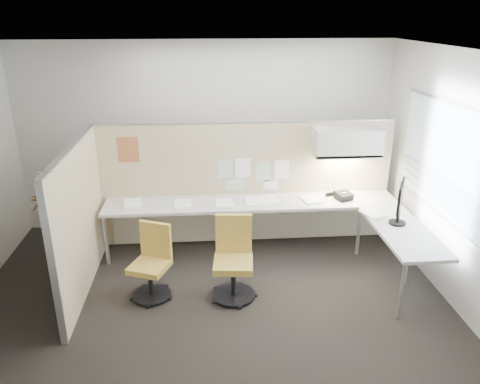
{
  "coord_description": "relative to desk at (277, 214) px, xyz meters",
  "views": [
    {
      "loc": [
        -0.03,
        -4.6,
        3.16
      ],
      "look_at": [
        0.4,
        0.8,
        1.06
      ],
      "focal_mm": 35.0,
      "sensor_mm": 36.0,
      "label": 1
    }
  ],
  "objects": [
    {
      "name": "floor",
      "position": [
        -0.93,
        -1.13,
        -0.61
      ],
      "size": [
        5.5,
        4.5,
        0.01
      ],
      "primitive_type": "cube",
      "color": "black",
      "rests_on": "ground"
    },
    {
      "name": "ceiling",
      "position": [
        -0.93,
        -1.13,
        2.2
      ],
      "size": [
        5.5,
        4.5,
        0.01
      ],
      "primitive_type": "cube",
      "color": "white",
      "rests_on": "wall_back"
    },
    {
      "name": "wall_back",
      "position": [
        -0.93,
        1.12,
        0.8
      ],
      "size": [
        5.5,
        0.02,
        2.8
      ],
      "primitive_type": "cube",
      "color": "beige",
      "rests_on": "ground"
    },
    {
      "name": "wall_front",
      "position": [
        -0.93,
        -3.38,
        0.8
      ],
      "size": [
        5.5,
        0.02,
        2.8
      ],
      "primitive_type": "cube",
      "color": "beige",
      "rests_on": "ground"
    },
    {
      "name": "wall_right",
      "position": [
        1.82,
        -1.13,
        0.8
      ],
      "size": [
        0.02,
        4.5,
        2.8
      ],
      "primitive_type": "cube",
      "color": "beige",
      "rests_on": "ground"
    },
    {
      "name": "window_pane",
      "position": [
        1.79,
        -1.13,
        0.95
      ],
      "size": [
        0.01,
        2.8,
        1.3
      ],
      "primitive_type": "cube",
      "color": "#A2B1BC",
      "rests_on": "wall_right"
    },
    {
      "name": "partition_back",
      "position": [
        -0.38,
        0.47,
        0.27
      ],
      "size": [
        4.1,
        0.06,
        1.75
      ],
      "primitive_type": "cube",
      "color": "#CFB68F",
      "rests_on": "floor"
    },
    {
      "name": "partition_left",
      "position": [
        -2.43,
        -0.63,
        0.27
      ],
      "size": [
        0.06,
        2.2,
        1.75
      ],
      "primitive_type": "cube",
      "color": "#CFB68F",
      "rests_on": "floor"
    },
    {
      "name": "desk",
      "position": [
        0.0,
        0.0,
        0.0
      ],
      "size": [
        4.0,
        2.07,
        0.73
      ],
      "color": "beige",
      "rests_on": "floor"
    },
    {
      "name": "overhead_bin",
      "position": [
        0.97,
        0.26,
        0.91
      ],
      "size": [
        0.9,
        0.36,
        0.38
      ],
      "primitive_type": "cube",
      "color": "beige",
      "rests_on": "partition_back"
    },
    {
      "name": "task_light_strip",
      "position": [
        0.97,
        0.26,
        0.7
      ],
      "size": [
        0.6,
        0.06,
        0.02
      ],
      "primitive_type": "cube",
      "color": "#FFEABF",
      "rests_on": "overhead_bin"
    },
    {
      "name": "pinned_papers",
      "position": [
        -0.3,
        0.44,
        0.43
      ],
      "size": [
        1.01,
        0.0,
        0.47
      ],
      "color": "#8CBF8C",
      "rests_on": "partition_back"
    },
    {
      "name": "poster",
      "position": [
        -1.98,
        0.44,
        0.82
      ],
      "size": [
        0.28,
        0.0,
        0.35
      ],
      "primitive_type": "cube",
      "color": "orange",
      "rests_on": "partition_back"
    },
    {
      "name": "chair_left",
      "position": [
        -1.61,
        -0.88,
        -0.2
      ],
      "size": [
        0.53,
        0.54,
        0.87
      ],
      "rotation": [
        0.0,
        0.0,
        -0.39
      ],
      "color": "black",
      "rests_on": "floor"
    },
    {
      "name": "chair_right",
      "position": [
        -0.66,
        -0.95,
        -0.16
      ],
      "size": [
        0.51,
        0.51,
        0.96
      ],
      "rotation": [
        0.0,
        0.0,
        -0.1
      ],
      "color": "black",
      "rests_on": "floor"
    },
    {
      "name": "monitor",
      "position": [
        1.37,
        -0.71,
        0.43
      ],
      "size": [
        0.26,
        0.46,
        0.53
      ],
      "rotation": [
        0.0,
        0.0,
        1.09
      ],
      "color": "black",
      "rests_on": "desk"
    },
    {
      "name": "phone",
      "position": [
        0.94,
        0.12,
        0.18
      ],
      "size": [
        0.26,
        0.25,
        0.12
      ],
      "rotation": [
        0.0,
        0.0,
        0.35
      ],
      "color": "black",
      "rests_on": "desk"
    },
    {
      "name": "stapler",
      "position": [
        0.79,
        0.27,
        0.15
      ],
      "size": [
        0.15,
        0.08,
        0.05
      ],
      "primitive_type": "cube",
      "rotation": [
        0.0,
        0.0,
        0.26
      ],
      "color": "black",
      "rests_on": "desk"
    },
    {
      "name": "tape_dispenser",
      "position": [
        0.89,
        0.2,
        0.16
      ],
      "size": [
        0.11,
        0.07,
        0.06
      ],
      "primitive_type": "cube",
      "rotation": [
        0.0,
        0.0,
        -0.11
      ],
      "color": "black",
      "rests_on": "desk"
    },
    {
      "name": "coat_hook",
      "position": [
        -2.51,
        -1.51,
        0.82
      ],
      "size": [
        0.18,
        0.44,
        1.32
      ],
      "color": "silver",
      "rests_on": "partition_left"
    },
    {
      "name": "paper_stack_0",
      "position": [
        -1.94,
        0.16,
        0.15
      ],
      "size": [
        0.28,
        0.34,
        0.04
      ],
      "primitive_type": "cube",
      "rotation": [
        0.0,
        0.0,
        0.19
      ],
      "color": "white",
      "rests_on": "desk"
    },
    {
      "name": "paper_stack_1",
      "position": [
        -1.27,
        0.13,
        0.14
      ],
      "size": [
        0.25,
        0.31,
        0.02
      ],
      "primitive_type": "cube",
      "rotation": [
        0.0,
        0.0,
        0.06
      ],
      "color": "white",
      "rests_on": "desk"
    },
    {
      "name": "paper_stack_2",
      "position": [
        -0.72,
        0.04,
        0.15
      ],
      "size": [
        0.26,
        0.32,
        0.04
      ],
      "primitive_type": "cube",
      "rotation": [
        0.0,
        0.0,
        0.09
      ],
      "color": "white",
      "rests_on": "desk"
    },
    {
      "name": "paper_stack_3",
      "position": [
        -0.08,
        0.19,
        0.14
      ],
      "size": [
        0.26,
        0.32,
        0.01
      ],
      "primitive_type": "cube",
      "rotation": [
        0.0,
        0.0,
        0.1
      ],
      "color": "white",
      "rests_on": "desk"
    },
    {
      "name": "paper_stack_4",
      "position": [
        0.49,
        0.13,
        0.14
      ],
      "size": [
        0.29,
        0.35,
        0.02
      ],
      "primitive_type": "cube",
      "rotation": [
        0.0,
        0.0,
        0.24
      ],
      "color": "white",
      "rests_on": "desk"
    },
    {
      "name": "paper_stack_5",
      "position": [
        1.17,
        -0.41,
        0.14
      ],
      "size": [
        0.31,
        0.36,
        0.02
      ],
      "primitive_type": "cube",
      "rotation": [
        0.0,
        0.0,
        0.33
      ],
      "color": "white",
      "rests_on": "desk"
    },
    {
      "name": "paper_stack_6",
      "position": [
        -0.3,
        0.12,
        0.14
      ],
      "size": [
        0.25,
        0.31,
        0.03
      ],
      "primitive_type": "cube",
      "rotation": [
        0.0,
        0.0,
        -0.06
      ],
      "color": "white",
      "rests_on": "desk"
    }
  ]
}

